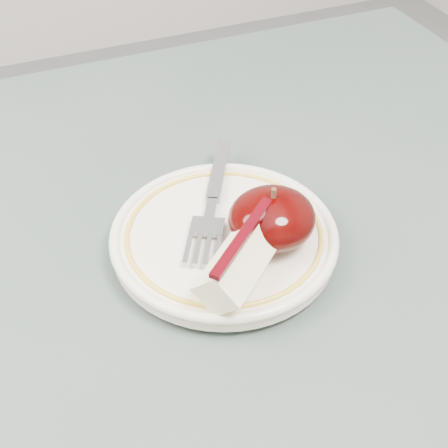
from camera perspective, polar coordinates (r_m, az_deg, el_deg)
name	(u,v)px	position (r m, az deg, el deg)	size (l,w,h in m)	color
table	(219,409)	(0.53, -0.48, -16.54)	(0.90, 0.90, 0.75)	brown
plate	(224,237)	(0.51, 0.00, -1.17)	(0.19, 0.19, 0.02)	beige
apple_half	(272,218)	(0.49, 4.41, 0.52)	(0.07, 0.07, 0.05)	black
apple_wedge	(242,257)	(0.46, 1.67, -3.02)	(0.09, 0.09, 0.04)	#FFF4BB
fork	(213,200)	(0.53, -1.05, 2.18)	(0.10, 0.15, 0.00)	#94979C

